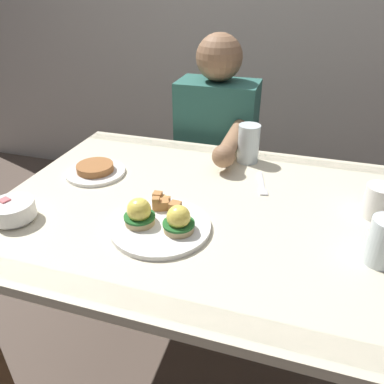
{
  "coord_description": "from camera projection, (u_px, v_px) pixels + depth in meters",
  "views": [
    {
      "loc": [
        0.25,
        -0.9,
        1.33
      ],
      "look_at": [
        -0.03,
        0.0,
        0.78
      ],
      "focal_mm": 34.79,
      "sensor_mm": 36.0,
      "label": 1
    }
  ],
  "objects": [
    {
      "name": "eggs_benedict_plate",
      "position": [
        160.0,
        221.0,
        0.99
      ],
      "size": [
        0.27,
        0.27,
        0.09
      ],
      "color": "white",
      "rests_on": "dining_table"
    },
    {
      "name": "fork",
      "position": [
        262.0,
        185.0,
        1.2
      ],
      "size": [
        0.05,
        0.16,
        0.0
      ],
      "color": "silver",
      "rests_on": "dining_table"
    },
    {
      "name": "ground_plane",
      "position": [
        199.0,
        363.0,
        1.47
      ],
      "size": [
        6.0,
        6.0,
        0.0
      ],
      "primitive_type": "plane",
      "color": "brown"
    },
    {
      "name": "coffee_mug",
      "position": [
        380.0,
        201.0,
        1.03
      ],
      "size": [
        0.11,
        0.08,
        0.09
      ],
      "color": "white",
      "rests_on": "dining_table"
    },
    {
      "name": "side_plate",
      "position": [
        95.0,
        170.0,
        1.27
      ],
      "size": [
        0.2,
        0.2,
        0.04
      ],
      "color": "white",
      "rests_on": "dining_table"
    },
    {
      "name": "fruit_bowl",
      "position": [
        13.0,
        211.0,
        1.02
      ],
      "size": [
        0.12,
        0.12,
        0.06
      ],
      "color": "white",
      "rests_on": "dining_table"
    },
    {
      "name": "water_glass_far",
      "position": [
        383.0,
        244.0,
        0.86
      ],
      "size": [
        0.08,
        0.08,
        0.12
      ],
      "color": "silver",
      "rests_on": "dining_table"
    },
    {
      "name": "dining_table",
      "position": [
        201.0,
        234.0,
        1.16
      ],
      "size": [
        1.2,
        0.9,
        0.74
      ],
      "color": "beige",
      "rests_on": "ground_plane"
    },
    {
      "name": "water_glass_near",
      "position": [
        248.0,
        145.0,
        1.33
      ],
      "size": [
        0.08,
        0.08,
        0.14
      ],
      "color": "silver",
      "rests_on": "dining_table"
    },
    {
      "name": "diner_person",
      "position": [
        215.0,
        150.0,
        1.67
      ],
      "size": [
        0.34,
        0.54,
        1.14
      ],
      "color": "#33333D",
      "rests_on": "ground_plane"
    }
  ]
}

